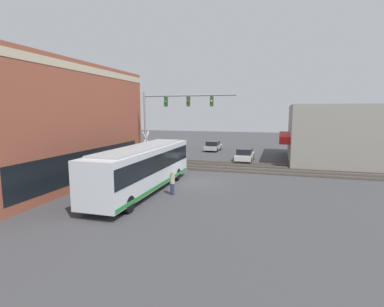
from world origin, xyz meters
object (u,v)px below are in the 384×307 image
(parked_car_white, at_px, (245,155))
(parked_car_silver, at_px, (213,146))
(crossing_signal, at_px, (146,147))
(pedestrian_near_bus, at_px, (172,183))
(city_bus, at_px, (143,167))

(parked_car_white, bearing_deg, parked_car_silver, 35.12)
(crossing_signal, distance_m, pedestrian_near_bus, 8.97)
(parked_car_silver, bearing_deg, crossing_signal, 169.55)
(city_bus, xyz_separation_m, crossing_signal, (6.93, 2.99, 0.48))
(parked_car_white, distance_m, parked_car_silver, 9.39)
(pedestrian_near_bus, bearing_deg, crossing_signal, 36.33)
(crossing_signal, bearing_deg, parked_car_silver, -10.45)
(city_bus, relative_size, crossing_signal, 3.23)
(parked_car_silver, bearing_deg, parked_car_white, -144.88)
(city_bus, height_order, parked_car_white, city_bus)
(parked_car_white, bearing_deg, city_bus, 160.78)
(city_bus, xyz_separation_m, pedestrian_near_bus, (-0.20, -2.25, -0.96))
(crossing_signal, height_order, pedestrian_near_bus, crossing_signal)
(parked_car_white, xyz_separation_m, pedestrian_near_bus, (-15.69, 3.15, 0.17))
(pedestrian_near_bus, bearing_deg, parked_car_silver, 5.49)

